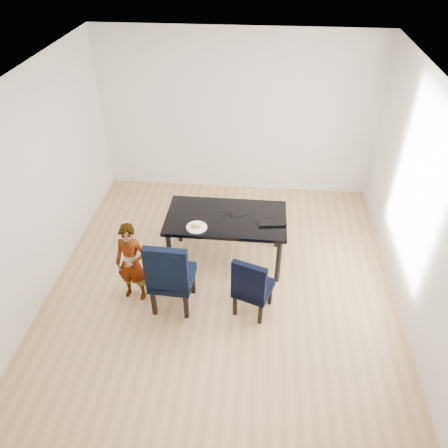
# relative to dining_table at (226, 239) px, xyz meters

# --- Properties ---
(floor) EXTENTS (4.50, 5.00, 0.01)m
(floor) POSITION_rel_dining_table_xyz_m (0.00, -0.50, -0.38)
(floor) COLOR tan
(floor) RESTS_ON ground
(ceiling) EXTENTS (4.50, 5.00, 0.01)m
(ceiling) POSITION_rel_dining_table_xyz_m (0.00, -0.50, 2.33)
(ceiling) COLOR white
(ceiling) RESTS_ON wall_back
(wall_back) EXTENTS (4.50, 0.01, 2.70)m
(wall_back) POSITION_rel_dining_table_xyz_m (0.00, 2.00, 0.98)
(wall_back) COLOR silver
(wall_back) RESTS_ON ground
(wall_front) EXTENTS (4.50, 0.01, 2.70)m
(wall_front) POSITION_rel_dining_table_xyz_m (0.00, -3.00, 0.98)
(wall_front) COLOR silver
(wall_front) RESTS_ON ground
(wall_left) EXTENTS (0.01, 5.00, 2.70)m
(wall_left) POSITION_rel_dining_table_xyz_m (-2.25, -0.50, 0.98)
(wall_left) COLOR white
(wall_left) RESTS_ON ground
(wall_right) EXTENTS (0.01, 5.00, 2.70)m
(wall_right) POSITION_rel_dining_table_xyz_m (2.25, -0.50, 0.98)
(wall_right) COLOR silver
(wall_right) RESTS_ON ground
(dining_table) EXTENTS (1.60, 0.90, 0.75)m
(dining_table) POSITION_rel_dining_table_xyz_m (0.00, 0.00, 0.00)
(dining_table) COLOR black
(dining_table) RESTS_ON floor
(chair_left) EXTENTS (0.53, 0.55, 1.06)m
(chair_left) POSITION_rel_dining_table_xyz_m (-0.58, -0.90, 0.15)
(chair_left) COLOR black
(chair_left) RESTS_ON floor
(chair_right) EXTENTS (0.54, 0.55, 0.87)m
(chair_right) POSITION_rel_dining_table_xyz_m (0.42, -0.91, 0.06)
(chair_right) COLOR black
(chair_right) RESTS_ON floor
(child) EXTENTS (0.43, 0.31, 1.11)m
(child) POSITION_rel_dining_table_xyz_m (-1.09, -0.81, 0.18)
(child) COLOR orange
(child) RESTS_ON floor
(plate) EXTENTS (0.34, 0.34, 0.01)m
(plate) POSITION_rel_dining_table_xyz_m (-0.35, -0.28, 0.38)
(plate) COLOR white
(plate) RESTS_ON dining_table
(sandwich) EXTENTS (0.15, 0.08, 0.06)m
(sandwich) POSITION_rel_dining_table_xyz_m (-0.36, -0.29, 0.42)
(sandwich) COLOR gold
(sandwich) RESTS_ON plate
(laptop) EXTENTS (0.40, 0.29, 0.03)m
(laptop) POSITION_rel_dining_table_xyz_m (0.61, -0.05, 0.39)
(laptop) COLOR black
(laptop) RESTS_ON dining_table
(cable_tangle) EXTENTS (0.16, 0.16, 0.01)m
(cable_tangle) POSITION_rel_dining_table_xyz_m (0.03, 0.01, 0.38)
(cable_tangle) COLOR black
(cable_tangle) RESTS_ON dining_table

